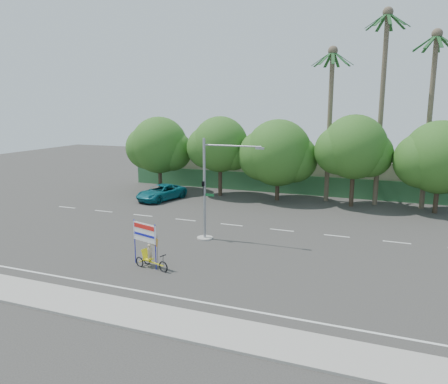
% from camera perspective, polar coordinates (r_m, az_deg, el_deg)
% --- Properties ---
extents(ground, '(120.00, 120.00, 0.00)m').
position_cam_1_polar(ground, '(26.27, -1.06, -9.14)').
color(ground, '#33302D').
rests_on(ground, ground).
extents(sidewalk_near, '(50.00, 2.40, 0.12)m').
position_cam_1_polar(sidewalk_near, '(20.11, -9.61, -15.84)').
color(sidewalk_near, gray).
rests_on(sidewalk_near, ground).
extents(fence, '(38.00, 0.08, 2.00)m').
position_cam_1_polar(fence, '(45.95, 9.28, 0.94)').
color(fence, '#336B3D').
rests_on(fence, ground).
extents(building_left, '(12.00, 8.00, 4.00)m').
position_cam_1_polar(building_left, '(52.94, -0.27, 3.55)').
color(building_left, '#B4AA8F').
rests_on(building_left, ground).
extents(building_right, '(14.00, 8.00, 3.60)m').
position_cam_1_polar(building_right, '(49.29, 19.57, 2.08)').
color(building_right, '#B4AA8F').
rests_on(building_right, ground).
extents(tree_far_left, '(7.14, 6.00, 7.96)m').
position_cam_1_polar(tree_far_left, '(47.22, -8.51, 5.85)').
color(tree_far_left, '#473828').
rests_on(tree_far_left, ground).
extents(tree_left, '(6.66, 5.60, 8.07)m').
position_cam_1_polar(tree_left, '(44.12, -0.56, 5.98)').
color(tree_left, '#473828').
rests_on(tree_left, ground).
extents(tree_center, '(7.62, 6.40, 7.85)m').
position_cam_1_polar(tree_center, '(42.31, 7.01, 4.86)').
color(tree_center, '#473828').
rests_on(tree_center, ground).
extents(tree_right, '(6.90, 5.80, 8.36)m').
position_cam_1_polar(tree_right, '(41.05, 16.58, 5.36)').
color(tree_right, '#473828').
rests_on(tree_right, ground).
extents(tree_far_right, '(7.38, 6.20, 7.94)m').
position_cam_1_polar(tree_far_right, '(41.11, 26.29, 3.83)').
color(tree_far_right, '#473828').
rests_on(tree_far_right, ground).
extents(palm_tall, '(3.73, 3.79, 17.45)m').
position_cam_1_polar(palm_tall, '(42.25, 20.00, 12.42)').
color(palm_tall, '#70604C').
rests_on(palm_tall, ground).
extents(palm_mid, '(3.73, 3.79, 15.45)m').
position_cam_1_polar(palm_mid, '(42.28, 25.41, 10.56)').
color(palm_mid, '#70604C').
rests_on(palm_mid, ground).
extents(palm_short, '(3.73, 3.79, 14.45)m').
position_cam_1_polar(palm_short, '(42.63, 13.71, 10.60)').
color(palm_short, '#70604C').
rests_on(palm_short, ground).
extents(traffic_signal, '(4.72, 1.10, 7.00)m').
position_cam_1_polar(traffic_signal, '(29.80, -2.04, -0.81)').
color(traffic_signal, gray).
rests_on(traffic_signal, ground).
extents(trike_billboard, '(2.64, 1.09, 2.69)m').
position_cam_1_polar(trike_billboard, '(25.53, -9.88, -7.35)').
color(trike_billboard, black).
rests_on(trike_billboard, ground).
extents(pickup_truck, '(3.79, 5.86, 1.50)m').
position_cam_1_polar(pickup_truck, '(43.10, -8.20, -0.05)').
color(pickup_truck, '#106470').
rests_on(pickup_truck, ground).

